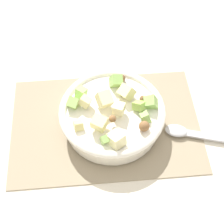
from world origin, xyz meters
TOP-DOWN VIEW (x-y plane):
  - ground_plane at (0.00, 0.00)m, footprint 2.40×2.40m
  - placemat at (0.00, 0.00)m, footprint 0.48×0.32m
  - salad_bowl at (-0.02, -0.00)m, footprint 0.26×0.26m
  - serving_spoon at (-0.22, 0.06)m, footprint 0.23×0.09m

SIDE VIEW (x-z plane):
  - ground_plane at x=0.00m, z-range 0.00..0.00m
  - placemat at x=0.00m, z-range 0.00..0.01m
  - serving_spoon at x=-0.22m, z-range 0.00..0.02m
  - salad_bowl at x=-0.02m, z-range -0.01..0.09m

